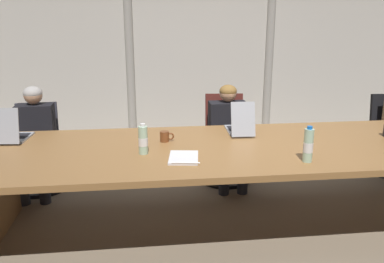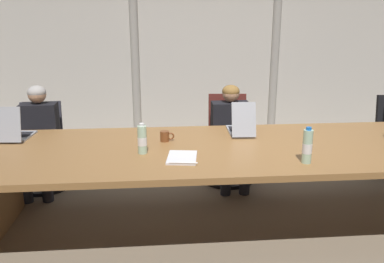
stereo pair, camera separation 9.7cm
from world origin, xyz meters
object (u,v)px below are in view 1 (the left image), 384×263
at_px(office_chair_left_mid, 225,149).
at_px(spiral_notepad, 184,158).
at_px(office_chair_left_end, 39,157).
at_px(water_bottle_primary, 143,140).
at_px(person_left_mid, 229,130).
at_px(coffee_mug_near, 165,136).
at_px(water_bottle_secondary, 308,146).
at_px(laptop_left_end, 13,134).
at_px(person_left_end, 35,135).
at_px(laptop_left_mid, 240,127).

bearing_deg(office_chair_left_mid, spiral_notepad, -19.13).
distance_m(office_chair_left_end, water_bottle_primary, 1.77).
relative_size(water_bottle_primary, spiral_notepad, 0.74).
relative_size(person_left_mid, coffee_mug_near, 8.87).
bearing_deg(water_bottle_secondary, office_chair_left_mid, 100.95).
relative_size(person_left_mid, water_bottle_secondary, 4.01).
height_order(laptop_left_end, person_left_end, person_left_end).
height_order(office_chair_left_mid, coffee_mug_near, office_chair_left_mid).
height_order(water_bottle_primary, water_bottle_secondary, water_bottle_secondary).
bearing_deg(office_chair_left_mid, coffee_mug_near, -33.46).
distance_m(water_bottle_secondary, spiral_notepad, 0.94).
relative_size(water_bottle_secondary, spiral_notepad, 0.83).
bearing_deg(water_bottle_secondary, spiral_notepad, 169.58).
relative_size(office_chair_left_mid, person_left_mid, 0.87).
bearing_deg(office_chair_left_end, spiral_notepad, 40.48).
xyz_separation_m(laptop_left_mid, person_left_mid, (0.03, 0.59, -0.19)).
height_order(person_left_end, spiral_notepad, person_left_end).
bearing_deg(person_left_mid, person_left_end, -89.87).
xyz_separation_m(office_chair_left_mid, water_bottle_primary, (-0.92, -1.24, 0.52)).
distance_m(laptop_left_end, spiral_notepad, 1.58).
height_order(laptop_left_mid, water_bottle_secondary, laptop_left_mid).
height_order(office_chair_left_mid, water_bottle_primary, water_bottle_primary).
relative_size(office_chair_left_mid, person_left_end, 0.85).
height_order(laptop_left_end, coffee_mug_near, laptop_left_end).
distance_m(office_chair_left_mid, person_left_mid, 0.32).
distance_m(laptop_left_end, office_chair_left_mid, 2.24).
xyz_separation_m(laptop_left_end, office_chair_left_end, (-0.01, 0.75, -0.48)).
relative_size(office_chair_left_end, coffee_mug_near, 7.28).
bearing_deg(person_left_end, spiral_notepad, 47.15).
distance_m(laptop_left_mid, water_bottle_secondary, 0.88).
relative_size(person_left_end, spiral_notepad, 3.38).
xyz_separation_m(office_chair_left_end, water_bottle_primary, (1.15, -1.23, 0.53)).
bearing_deg(office_chair_left_end, office_chair_left_mid, 84.34).
bearing_deg(person_left_mid, laptop_left_end, -73.81).
distance_m(laptop_left_mid, office_chair_left_mid, 0.88).
height_order(office_chair_left_end, water_bottle_primary, water_bottle_primary).
distance_m(laptop_left_mid, water_bottle_primary, 1.02).
bearing_deg(spiral_notepad, person_left_end, 146.94).
bearing_deg(office_chair_left_mid, laptop_left_end, -65.29).
height_order(person_left_end, water_bottle_secondary, person_left_end).
bearing_deg(coffee_mug_near, person_left_end, 149.40).
bearing_deg(water_bottle_primary, person_left_end, 136.02).
distance_m(laptop_left_mid, coffee_mug_near, 0.73).
bearing_deg(laptop_left_end, water_bottle_secondary, -104.29).
xyz_separation_m(person_left_end, coffee_mug_near, (1.30, -0.77, 0.17)).
relative_size(person_left_end, water_bottle_primary, 4.57).
distance_m(person_left_end, water_bottle_secondary, 2.73).
bearing_deg(person_left_mid, laptop_left_mid, -2.46).
bearing_deg(coffee_mug_near, water_bottle_primary, -121.49).
bearing_deg(laptop_left_mid, office_chair_left_end, 72.01).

